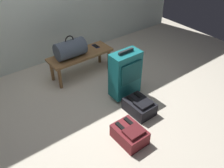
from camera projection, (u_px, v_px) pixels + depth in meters
ground_plane at (90, 113)px, 3.12m from camera, size 6.60×6.60×0.00m
bench at (81, 57)px, 3.68m from camera, size 1.00×0.36×0.37m
duffel_bag_slate at (70, 49)px, 3.50m from camera, size 0.44×0.26×0.34m
cell_phone at (96, 46)px, 3.84m from camera, size 0.07×0.14×0.01m
suitcase_upright_teal at (125, 74)px, 3.20m from camera, size 0.41×0.24×0.72m
backpack_maroon at (130, 134)px, 2.71m from camera, size 0.28×0.38×0.21m
backpack_dark at (140, 106)px, 3.09m from camera, size 0.28×0.38×0.21m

